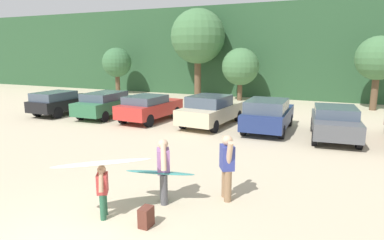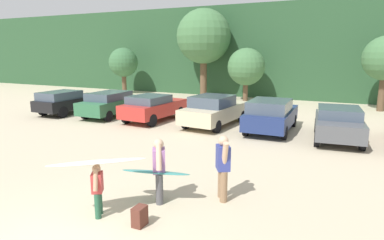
{
  "view_description": "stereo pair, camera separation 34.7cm",
  "coord_description": "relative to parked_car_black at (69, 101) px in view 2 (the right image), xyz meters",
  "views": [
    {
      "loc": [
        4.8,
        -4.42,
        3.79
      ],
      "look_at": [
        0.05,
        6.35,
        1.39
      ],
      "focal_mm": 31.04,
      "sensor_mm": 36.0,
      "label": 1
    },
    {
      "loc": [
        5.11,
        -4.28,
        3.79
      ],
      "look_at": [
        0.05,
        6.35,
        1.39
      ],
      "focal_mm": 31.04,
      "sensor_mm": 36.0,
      "label": 2
    }
  ],
  "objects": [
    {
      "name": "hillside_ridge",
      "position": [
        10.85,
        18.17,
        3.09
      ],
      "size": [
        108.0,
        12.0,
        7.73
      ],
      "primitive_type": "cube",
      "color": "#284C2D",
      "rests_on": "ground_plane"
    },
    {
      "name": "tree_far_left",
      "position": [
        -3.06,
        9.81,
        2.08
      ],
      "size": [
        2.65,
        2.65,
        4.21
      ],
      "color": "brown",
      "rests_on": "ground_plane"
    },
    {
      "name": "tree_ridge_back",
      "position": [
        4.68,
        10.51,
        4.28
      ],
      "size": [
        4.5,
        4.5,
        7.34
      ],
      "color": "brown",
      "rests_on": "ground_plane"
    },
    {
      "name": "tree_right",
      "position": [
        8.5,
        10.09,
        1.9
      ],
      "size": [
        2.91,
        2.91,
        4.14
      ],
      "color": "brown",
      "rests_on": "ground_plane"
    },
    {
      "name": "parked_car_black",
      "position": [
        0.0,
        0.0,
        0.0
      ],
      "size": [
        1.82,
        4.73,
        1.45
      ],
      "rotation": [
        0.0,
        0.0,
        1.57
      ],
      "color": "black",
      "rests_on": "ground_plane"
    },
    {
      "name": "parked_car_forest_green",
      "position": [
        3.05,
        0.42,
        0.01
      ],
      "size": [
        1.96,
        4.72,
        1.48
      ],
      "rotation": [
        0.0,
        0.0,
        1.6
      ],
      "color": "#2D6642",
      "rests_on": "ground_plane"
    },
    {
      "name": "parked_car_red",
      "position": [
        6.09,
        0.21,
        0.01
      ],
      "size": [
        2.17,
        4.25,
        1.47
      ],
      "rotation": [
        0.0,
        0.0,
        1.5
      ],
      "color": "#B72D28",
      "rests_on": "ground_plane"
    },
    {
      "name": "parked_car_champagne",
      "position": [
        9.63,
        0.62,
        0.04
      ],
      "size": [
        2.35,
        4.83,
        1.6
      ],
      "rotation": [
        0.0,
        0.0,
        1.48
      ],
      "color": "beige",
      "rests_on": "ground_plane"
    },
    {
      "name": "parked_car_navy",
      "position": [
        12.64,
        0.44,
        0.06
      ],
      "size": [
        2.01,
        4.4,
        1.6
      ],
      "rotation": [
        0.0,
        0.0,
        1.59
      ],
      "color": "navy",
      "rests_on": "ground_plane"
    },
    {
      "name": "parked_car_dark_gray",
      "position": [
        15.65,
        0.07,
        0.01
      ],
      "size": [
        2.22,
        4.18,
        1.45
      ],
      "rotation": [
        0.0,
        0.0,
        1.66
      ],
      "color": "#4C4F54",
      "rests_on": "ground_plane"
    },
    {
      "name": "person_adult",
      "position": [
        11.77,
        -8.55,
        0.17
      ],
      "size": [
        0.51,
        0.72,
        1.68
      ],
      "rotation": [
        0.0,
        0.0,
        3.69
      ],
      "color": "#4C4C51",
      "rests_on": "ground_plane"
    },
    {
      "name": "person_child",
      "position": [
        10.88,
        -9.83,
        -0.06
      ],
      "size": [
        0.38,
        0.54,
        1.27
      ],
      "rotation": [
        0.0,
        0.0,
        3.69
      ],
      "color": "#26593F",
      "rests_on": "ground_plane"
    },
    {
      "name": "person_companion",
      "position": [
        13.19,
        -7.72,
        0.2
      ],
      "size": [
        0.52,
        0.72,
        1.73
      ],
      "rotation": [
        0.0,
        0.0,
        3.69
      ],
      "color": "#8C6B4C",
      "rests_on": "ground_plane"
    },
    {
      "name": "surfboard_teal",
      "position": [
        11.7,
        -8.6,
        0.03
      ],
      "size": [
        1.87,
        0.93,
        0.19
      ],
      "rotation": [
        0.0,
        0.0,
        3.39
      ],
      "color": "teal"
    },
    {
      "name": "surfboard_white",
      "position": [
        10.89,
        -9.8,
        0.56
      ],
      "size": [
        2.1,
        1.93,
        0.18
      ],
      "rotation": [
        0.0,
        0.0,
        3.85
      ],
      "color": "white"
    },
    {
      "name": "backpack_dropped",
      "position": [
        12.0,
        -9.79,
        -0.55
      ],
      "size": [
        0.24,
        0.34,
        0.45
      ],
      "color": "#592D23",
      "rests_on": "ground_plane"
    }
  ]
}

